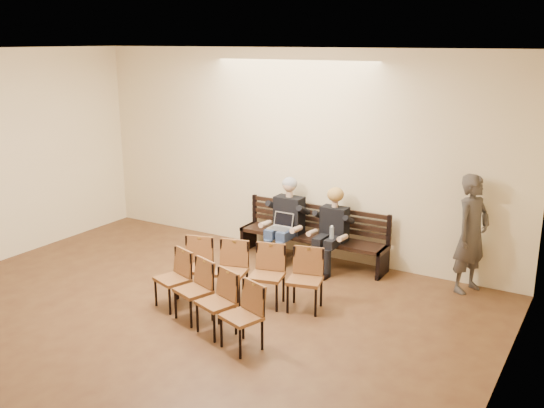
{
  "coord_description": "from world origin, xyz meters",
  "views": [
    {
      "loc": [
        4.88,
        -3.96,
        3.62
      ],
      "look_at": [
        0.13,
        4.05,
        1.09
      ],
      "focal_mm": 40.0,
      "sensor_mm": 36.0,
      "label": 1
    }
  ],
  "objects_px": {
    "chair_row_back": "(204,297)",
    "bag": "(274,258)",
    "laptop": "(279,230)",
    "passerby": "(472,225)",
    "seated_man": "(286,219)",
    "bench": "(312,249)",
    "chair_row_front": "(248,274)",
    "seated_woman": "(332,232)",
    "water_bottle": "(331,240)"
  },
  "relations": [
    {
      "from": "seated_man",
      "to": "chair_row_front",
      "type": "distance_m",
      "value": 1.88
    },
    {
      "from": "laptop",
      "to": "water_bottle",
      "type": "height_order",
      "value": "laptop"
    },
    {
      "from": "water_bottle",
      "to": "seated_man",
      "type": "bearing_deg",
      "value": 167.27
    },
    {
      "from": "seated_woman",
      "to": "water_bottle",
      "type": "bearing_deg",
      "value": -65.14
    },
    {
      "from": "chair_row_back",
      "to": "bag",
      "type": "bearing_deg",
      "value": 116.9
    },
    {
      "from": "bag",
      "to": "chair_row_back",
      "type": "relative_size",
      "value": 0.18
    },
    {
      "from": "seated_man",
      "to": "water_bottle",
      "type": "xyz_separation_m",
      "value": [
        0.94,
        -0.21,
        -0.15
      ]
    },
    {
      "from": "seated_man",
      "to": "bag",
      "type": "bearing_deg",
      "value": -92.6
    },
    {
      "from": "seated_man",
      "to": "passerby",
      "type": "height_order",
      "value": "passerby"
    },
    {
      "from": "bench",
      "to": "laptop",
      "type": "bearing_deg",
      "value": -140.73
    },
    {
      "from": "chair_row_front",
      "to": "laptop",
      "type": "bearing_deg",
      "value": 90.55
    },
    {
      "from": "seated_man",
      "to": "seated_woman",
      "type": "relative_size",
      "value": 1.14
    },
    {
      "from": "seated_man",
      "to": "water_bottle",
      "type": "bearing_deg",
      "value": -12.73
    },
    {
      "from": "water_bottle",
      "to": "chair_row_front",
      "type": "relative_size",
      "value": 0.11
    },
    {
      "from": "seated_woman",
      "to": "bag",
      "type": "xyz_separation_m",
      "value": [
        -0.86,
        -0.39,
        -0.5
      ]
    },
    {
      "from": "laptop",
      "to": "seated_man",
      "type": "bearing_deg",
      "value": 95.6
    },
    {
      "from": "seated_man",
      "to": "bag",
      "type": "distance_m",
      "value": 0.7
    },
    {
      "from": "seated_man",
      "to": "water_bottle",
      "type": "height_order",
      "value": "seated_man"
    },
    {
      "from": "water_bottle",
      "to": "bag",
      "type": "height_order",
      "value": "water_bottle"
    },
    {
      "from": "chair_row_front",
      "to": "bench",
      "type": "bearing_deg",
      "value": 75.45
    },
    {
      "from": "seated_man",
      "to": "bag",
      "type": "relative_size",
      "value": 4.09
    },
    {
      "from": "seated_woman",
      "to": "chair_row_front",
      "type": "distance_m",
      "value": 1.88
    },
    {
      "from": "passerby",
      "to": "bench",
      "type": "bearing_deg",
      "value": 114.34
    },
    {
      "from": "seated_woman",
      "to": "chair_row_front",
      "type": "xyz_separation_m",
      "value": [
        -0.44,
        -1.81,
        -0.19
      ]
    },
    {
      "from": "seated_woman",
      "to": "passerby",
      "type": "xyz_separation_m",
      "value": [
        2.14,
        0.22,
        0.39
      ]
    },
    {
      "from": "seated_woman",
      "to": "chair_row_back",
      "type": "bearing_deg",
      "value": -100.89
    },
    {
      "from": "chair_row_front",
      "to": "chair_row_back",
      "type": "bearing_deg",
      "value": -109.45
    },
    {
      "from": "chair_row_front",
      "to": "bag",
      "type": "bearing_deg",
      "value": 92.52
    },
    {
      "from": "laptop",
      "to": "passerby",
      "type": "height_order",
      "value": "passerby"
    },
    {
      "from": "seated_man",
      "to": "laptop",
      "type": "bearing_deg",
      "value": -91.19
    },
    {
      "from": "passerby",
      "to": "laptop",
      "type": "bearing_deg",
      "value": 120.69
    },
    {
      "from": "seated_woman",
      "to": "laptop",
      "type": "distance_m",
      "value": 0.88
    },
    {
      "from": "seated_man",
      "to": "seated_woman",
      "type": "bearing_deg",
      "value": 0.0
    },
    {
      "from": "laptop",
      "to": "seated_woman",
      "type": "bearing_deg",
      "value": 22.07
    },
    {
      "from": "seated_man",
      "to": "laptop",
      "type": "height_order",
      "value": "seated_man"
    },
    {
      "from": "water_bottle",
      "to": "chair_row_front",
      "type": "xyz_separation_m",
      "value": [
        -0.53,
        -1.6,
        -0.13
      ]
    },
    {
      "from": "bench",
      "to": "seated_woman",
      "type": "distance_m",
      "value": 0.59
    },
    {
      "from": "bag",
      "to": "chair_row_front",
      "type": "relative_size",
      "value": 0.17
    },
    {
      "from": "bench",
      "to": "chair_row_front",
      "type": "xyz_separation_m",
      "value": [
        -0.02,
        -1.93,
        0.21
      ]
    },
    {
      "from": "bench",
      "to": "seated_man",
      "type": "bearing_deg",
      "value": -164.22
    },
    {
      "from": "laptop",
      "to": "water_bottle",
      "type": "relative_size",
      "value": 1.58
    },
    {
      "from": "laptop",
      "to": "bag",
      "type": "xyz_separation_m",
      "value": [
        -0.01,
        -0.16,
        -0.45
      ]
    },
    {
      "from": "bench",
      "to": "seated_woman",
      "type": "relative_size",
      "value": 2.08
    },
    {
      "from": "seated_woman",
      "to": "laptop",
      "type": "bearing_deg",
      "value": -164.72
    },
    {
      "from": "seated_woman",
      "to": "water_bottle",
      "type": "relative_size",
      "value": 5.57
    },
    {
      "from": "seated_woman",
      "to": "passerby",
      "type": "distance_m",
      "value": 2.18
    },
    {
      "from": "bench",
      "to": "passerby",
      "type": "height_order",
      "value": "passerby"
    },
    {
      "from": "bench",
      "to": "seated_man",
      "type": "xyz_separation_m",
      "value": [
        -0.42,
        -0.12,
        0.49
      ]
    },
    {
      "from": "water_bottle",
      "to": "passerby",
      "type": "relative_size",
      "value": 0.11
    },
    {
      "from": "bench",
      "to": "water_bottle",
      "type": "distance_m",
      "value": 0.7
    }
  ]
}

